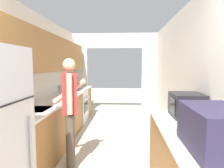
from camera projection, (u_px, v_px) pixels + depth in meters
name	position (u px, v px, depth m)	size (l,w,h in m)	color
wall_left	(36.00, 68.00, 3.54)	(0.38, 7.59, 2.50)	white
wall_right	(193.00, 84.00, 2.95)	(0.06, 7.59, 2.50)	white
wall_far_with_doorway	(114.00, 68.00, 6.22)	(3.01, 0.06, 2.50)	white
counter_left	(57.00, 120.00, 3.95)	(0.62, 4.15, 0.88)	#9E6B38
range_oven	(74.00, 106.00, 5.28)	(0.66, 0.72, 1.02)	#B7B7BC
person	(70.00, 110.00, 2.93)	(0.52, 0.43, 1.63)	#4C4238
suitcase	(215.00, 130.00, 1.49)	(0.39, 0.67, 0.34)	#231E38
microwave	(186.00, 105.00, 2.51)	(0.37, 0.45, 0.30)	black
knife	(76.00, 88.00, 5.67)	(0.12, 0.34, 0.02)	#B7B7BC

